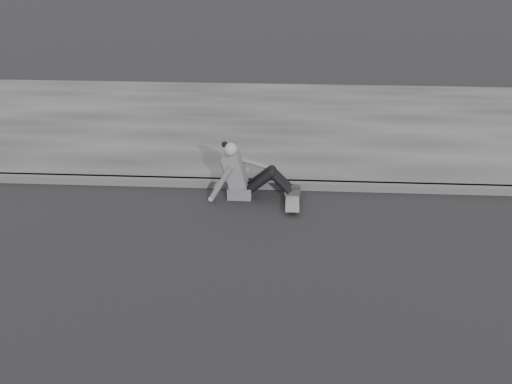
# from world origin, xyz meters

# --- Properties ---
(ground) EXTENTS (80.00, 80.00, 0.00)m
(ground) POSITION_xyz_m (0.00, 0.00, 0.00)
(ground) COLOR black
(ground) RESTS_ON ground
(curb) EXTENTS (24.00, 0.16, 0.12)m
(curb) POSITION_xyz_m (0.00, 2.58, 0.06)
(curb) COLOR #474747
(curb) RESTS_ON ground
(sidewalk) EXTENTS (24.00, 6.00, 0.12)m
(sidewalk) POSITION_xyz_m (0.00, 5.60, 0.06)
(sidewalk) COLOR #3E3E3E
(sidewalk) RESTS_ON ground
(skateboard) EXTENTS (0.20, 0.78, 0.09)m
(skateboard) POSITION_xyz_m (-1.78, 2.00, 0.07)
(skateboard) COLOR gray
(skateboard) RESTS_ON ground
(seated_woman) EXTENTS (1.38, 0.46, 0.88)m
(seated_woman) POSITION_xyz_m (-2.52, 2.25, 0.36)
(seated_woman) COLOR #535356
(seated_woman) RESTS_ON ground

